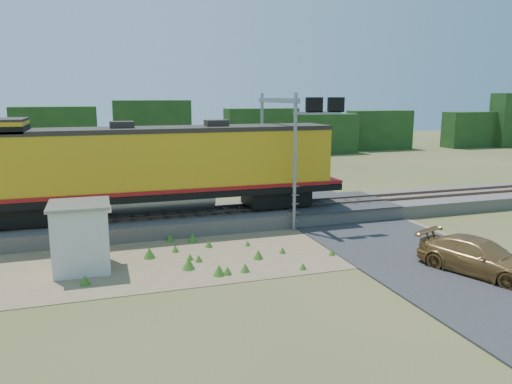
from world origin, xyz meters
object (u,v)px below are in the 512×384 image
object	(u,v)px
signal_gantry	(288,127)
car	(479,257)
locomotive	(157,166)
shed	(81,236)

from	to	relation	value
signal_gantry	car	world-z (taller)	signal_gantry
locomotive	signal_gantry	size ratio (longest dim) A/B	2.74
shed	car	xyz separation A→B (m)	(16.02, -5.75, -0.76)
car	signal_gantry	bearing A→B (deg)	90.62
shed	signal_gantry	size ratio (longest dim) A/B	0.39
locomotive	shed	world-z (taller)	locomotive
locomotive	shed	xyz separation A→B (m)	(-4.04, -5.89, -2.11)
locomotive	shed	distance (m)	7.45
shed	signal_gantry	bearing A→B (deg)	24.80
shed	locomotive	bearing A→B (deg)	56.14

